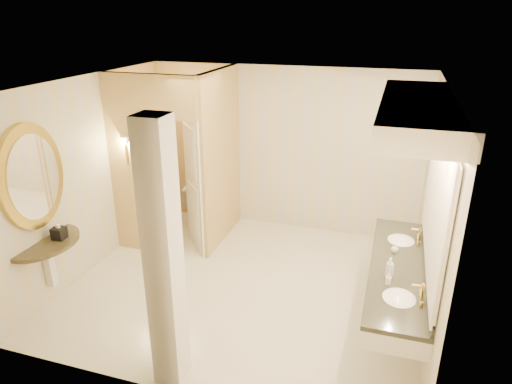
% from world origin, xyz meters
% --- Properties ---
extents(floor, '(4.50, 4.50, 0.00)m').
position_xyz_m(floor, '(0.00, 0.00, 0.00)').
color(floor, '#EEE4CD').
rests_on(floor, ground).
extents(ceiling, '(4.50, 4.50, 0.00)m').
position_xyz_m(ceiling, '(0.00, 0.00, 2.70)').
color(ceiling, white).
rests_on(ceiling, wall_back).
extents(wall_back, '(4.50, 0.02, 2.70)m').
position_xyz_m(wall_back, '(0.00, 2.00, 1.35)').
color(wall_back, beige).
rests_on(wall_back, floor).
extents(wall_front, '(4.50, 0.02, 2.70)m').
position_xyz_m(wall_front, '(0.00, -2.00, 1.35)').
color(wall_front, beige).
rests_on(wall_front, floor).
extents(wall_left, '(0.02, 4.00, 2.70)m').
position_xyz_m(wall_left, '(-2.25, 0.00, 1.35)').
color(wall_left, beige).
rests_on(wall_left, floor).
extents(wall_right, '(0.02, 4.00, 2.70)m').
position_xyz_m(wall_right, '(2.25, 0.00, 1.35)').
color(wall_right, beige).
rests_on(wall_right, floor).
extents(toilet_closet, '(1.50, 1.55, 2.70)m').
position_xyz_m(toilet_closet, '(-1.13, 0.96, 1.39)').
color(toilet_closet, '#E1BA76').
rests_on(toilet_closet, floor).
extents(wall_sconce, '(0.14, 0.14, 0.42)m').
position_xyz_m(wall_sconce, '(-1.93, 0.43, 1.73)').
color(wall_sconce, gold).
rests_on(wall_sconce, toilet_closet).
extents(vanity, '(0.75, 2.53, 2.09)m').
position_xyz_m(vanity, '(1.98, -0.40, 1.63)').
color(vanity, white).
rests_on(vanity, floor).
extents(console_shelf, '(0.98, 0.98, 1.94)m').
position_xyz_m(console_shelf, '(-2.21, -1.09, 1.34)').
color(console_shelf, black).
rests_on(console_shelf, floor).
extents(pillar, '(0.28, 0.28, 2.70)m').
position_xyz_m(pillar, '(-0.18, -1.77, 1.35)').
color(pillar, white).
rests_on(pillar, floor).
extents(tissue_box, '(0.15, 0.15, 0.15)m').
position_xyz_m(tissue_box, '(-2.06, -0.98, 0.95)').
color(tissue_box, black).
rests_on(tissue_box, console_shelf).
extents(toilet, '(0.62, 0.83, 0.75)m').
position_xyz_m(toilet, '(-1.42, 1.69, 0.38)').
color(toilet, white).
rests_on(toilet, floor).
extents(soap_bottle_a, '(0.05, 0.06, 0.12)m').
position_xyz_m(soap_bottle_a, '(1.84, -0.81, 0.93)').
color(soap_bottle_a, beige).
rests_on(soap_bottle_a, vanity).
extents(soap_bottle_b, '(0.10, 0.10, 0.11)m').
position_xyz_m(soap_bottle_b, '(1.88, -0.11, 0.93)').
color(soap_bottle_b, silver).
rests_on(soap_bottle_b, vanity).
extents(soap_bottle_c, '(0.11, 0.11, 0.22)m').
position_xyz_m(soap_bottle_c, '(1.84, -0.67, 0.99)').
color(soap_bottle_c, '#C6B28C').
rests_on(soap_bottle_c, vanity).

